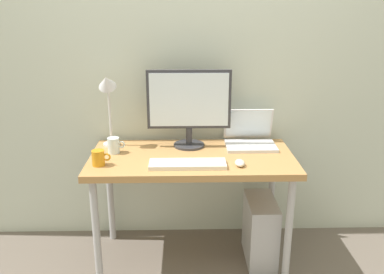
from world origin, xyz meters
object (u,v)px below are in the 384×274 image
laptop (250,136)px  desk_lamp (108,94)px  monitor (189,104)px  keyboard (188,164)px  coffee_mug (99,158)px  mouse (240,163)px  computer_tower (260,230)px  glass_cup (114,145)px  desk (192,167)px

laptop → desk_lamp: bearing=-178.9°
monitor → desk_lamp: (-0.51, 0.00, 0.07)m
monitor → keyboard: bearing=-92.4°
keyboard → coffee_mug: coffee_mug is taller
keyboard → mouse: bearing=-0.2°
computer_tower → monitor: bearing=156.8°
laptop → mouse: (-0.11, -0.36, -0.04)m
glass_cup → computer_tower: size_ratio=0.26×
glass_cup → coffee_mug: bearing=-105.0°
laptop → glass_cup: (-0.87, -0.13, -0.01)m
desk → keyboard: (-0.03, -0.17, 0.09)m
desk → mouse: size_ratio=13.83×
coffee_mug → glass_cup: 0.21m
desk_lamp → computer_tower: desk_lamp is taller
desk → monitor: monitor is taller
monitor → computer_tower: 0.94m
desk → desk_lamp: (-0.52, 0.18, 0.42)m
laptop → coffee_mug: bearing=-159.8°
laptop → computer_tower: 0.61m
desk → computer_tower: size_ratio=2.96×
monitor → laptop: 0.46m
keyboard → coffee_mug: 0.51m
keyboard → computer_tower: bearing=17.3°
laptop → computer_tower: size_ratio=0.76×
desk → glass_cup: 0.50m
keyboard → glass_cup: (-0.45, 0.23, 0.04)m
desk → laptop: size_ratio=3.89×
monitor → mouse: size_ratio=5.90×
desk_lamp → keyboard: bearing=-34.9°
desk → laptop: 0.45m
laptop → mouse: 0.38m
monitor → computer_tower: bearing=-23.2°
keyboard → coffee_mug: size_ratio=4.08×
desk → keyboard: size_ratio=2.83×
computer_tower → laptop: bearing=105.6°
desk_lamp → keyboard: (0.49, -0.34, -0.34)m
computer_tower → mouse: bearing=-139.3°
laptop → mouse: bearing=-107.1°
keyboard → monitor: bearing=87.6°
desk_lamp → monitor: bearing=-0.1°
monitor → glass_cup: bearing=-166.3°
mouse → computer_tower: mouse is taller
keyboard → mouse: size_ratio=4.89×
computer_tower → keyboard: bearing=-162.7°
mouse → glass_cup: size_ratio=0.83×
monitor → laptop: (0.40, 0.02, -0.22)m
desk_lamp → keyboard: 0.69m
monitor → desk_lamp: 0.51m
desk_lamp → keyboard: desk_lamp is taller
desk → coffee_mug: 0.57m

